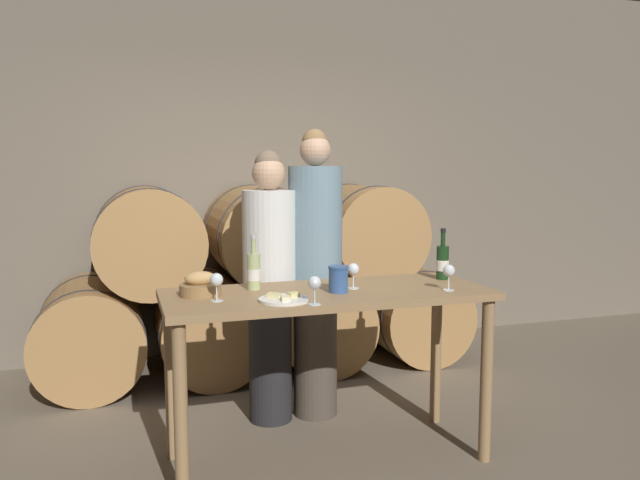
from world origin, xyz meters
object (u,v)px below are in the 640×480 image
person_left (270,284)px  wine_glass_center (353,270)px  cheese_plate (284,299)px  bread_basket (200,286)px  wine_glass_right (449,272)px  person_right (315,271)px  tasting_table (328,315)px  wine_bottle_red (443,262)px  wine_bottle_white (254,271)px  wine_glass_far_left (216,281)px  wine_glass_left (314,284)px  blue_crock (338,278)px

person_left → wine_glass_center: 0.69m
cheese_plate → wine_glass_center: bearing=24.1°
bread_basket → wine_glass_right: (1.24, -0.27, 0.05)m
person_left → wine_glass_right: person_left is taller
person_right → wine_glass_right: person_right is taller
tasting_table → bread_basket: bread_basket is taller
person_left → cheese_plate: bearing=-98.4°
person_left → wine_bottle_red: size_ratio=5.65×
wine_bottle_white → cheese_plate: (0.08, -0.33, -0.09)m
wine_glass_center → wine_glass_far_left: bearing=-172.8°
person_right → bread_basket: person_right is taller
wine_bottle_red → wine_glass_far_left: 1.33m
tasting_table → wine_glass_far_left: wine_glass_far_left is taller
wine_bottle_red → wine_glass_left: 0.99m
person_right → wine_glass_far_left: 0.99m
wine_bottle_red → person_right: bearing=141.2°
wine_bottle_white → tasting_table: bearing=-23.1°
tasting_table → bread_basket: 0.67m
wine_glass_left → blue_crock: bearing=50.0°
bread_basket → tasting_table: bearing=-7.4°
blue_crock → wine_glass_center: size_ratio=1.01×
wine_bottle_white → blue_crock: size_ratio=2.11×
blue_crock → bread_basket: 0.70m
wine_bottle_white → wine_bottle_red: bearing=-1.8°
blue_crock → bread_basket: blue_crock is taller
person_left → wine_bottle_red: bearing=-28.6°
wine_bottle_red → wine_glass_center: wine_bottle_red is taller
wine_glass_far_left → wine_bottle_red: bearing=8.4°
person_right → wine_bottle_white: size_ratio=6.17×
tasting_table → blue_crock: bearing=-55.9°
wine_glass_left → wine_glass_center: bearing=45.1°
wine_bottle_red → bread_basket: (-1.37, -0.04, -0.05)m
wine_glass_right → person_left: bearing=134.0°
tasting_table → wine_glass_far_left: size_ratio=12.50×
person_right → wine_bottle_white: person_right is taller
person_left → wine_glass_center: size_ratio=12.18×
wine_bottle_red → wine_glass_right: size_ratio=2.16×
person_left → wine_glass_far_left: size_ratio=12.18×
person_left → wine_bottle_white: (-0.19, -0.46, 0.16)m
wine_bottle_red → blue_crock: 0.72m
person_right → cheese_plate: bearing=-117.3°
cheese_plate → wine_glass_far_left: bearing=162.1°
tasting_table → person_right: 0.63m
person_left → wine_bottle_white: person_left is taller
bread_basket → wine_bottle_red: bearing=1.5°
person_right → wine_glass_center: 0.60m
person_right → wine_glass_center: (0.02, -0.59, 0.10)m
person_left → bread_basket: person_left is taller
person_right → wine_glass_far_left: person_right is taller
wine_bottle_red → wine_glass_center: (-0.58, -0.10, -0.00)m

